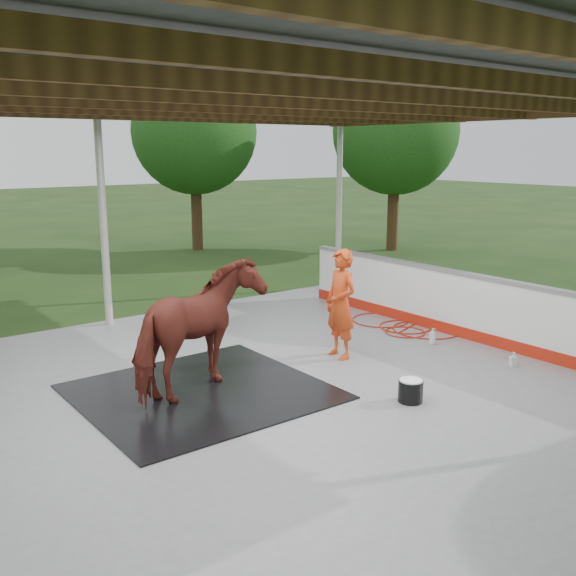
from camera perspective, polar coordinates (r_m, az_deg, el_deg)
ground at (r=8.51m, az=-3.41°, el=-10.34°), size 100.00×100.00×0.00m
concrete_slab at (r=8.50m, az=-3.41°, el=-10.19°), size 12.00×10.00×0.05m
pavilion_structure at (r=7.89m, az=-3.79°, el=17.31°), size 12.60×10.60×4.05m
dasher_board at (r=11.41m, az=16.10°, el=-1.78°), size 0.16×8.00×1.15m
tree_belt at (r=8.79m, az=-5.45°, el=15.60°), size 28.00×28.00×5.80m
rubber_mat at (r=8.84m, az=-7.69°, el=-9.12°), size 3.11×2.92×0.02m
horse at (r=8.56m, az=-7.86°, el=-3.66°), size 2.25×1.66×1.73m
handler at (r=10.00m, az=4.71°, el=-1.42°), size 0.46×0.66×1.72m
wash_bucket at (r=8.57m, az=10.84°, el=-8.93°), size 0.32×0.32×0.30m
soap_bottle_a at (r=11.05m, az=12.72°, el=-4.21°), size 0.14×0.14×0.28m
soap_bottle_b at (r=10.33m, az=19.40°, el=-5.97°), size 0.13×0.14×0.22m
hose_coil at (r=12.04m, az=10.43°, el=-3.37°), size 1.58×2.13×0.02m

